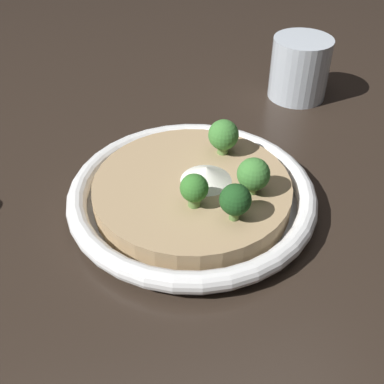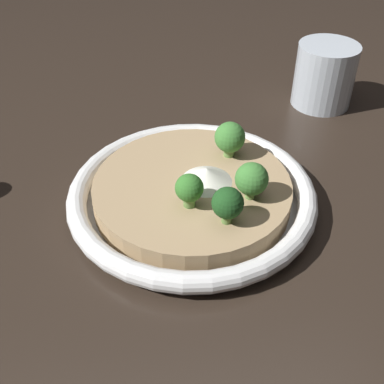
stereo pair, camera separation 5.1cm
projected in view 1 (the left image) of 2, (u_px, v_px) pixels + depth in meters
ground_plane at (192, 206)px, 0.52m from camera, size 6.00×6.00×0.00m
risotto_bowl at (192, 194)px, 0.51m from camera, size 0.26×0.26×0.03m
cheese_sprinkle at (205, 172)px, 0.50m from camera, size 0.05×0.05×0.02m
broccoli_back_right at (223, 135)px, 0.53m from camera, size 0.03×0.03×0.04m
broccoli_right at (254, 175)px, 0.47m from camera, size 0.03×0.03×0.04m
broccoli_front at (194, 189)px, 0.46m from camera, size 0.03×0.03×0.04m
broccoli_front_right at (235, 200)px, 0.44m from camera, size 0.03×0.03×0.04m
drinking_glass at (300, 68)px, 0.69m from camera, size 0.08×0.08×0.09m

